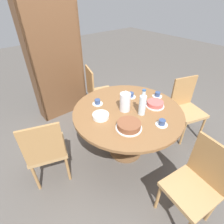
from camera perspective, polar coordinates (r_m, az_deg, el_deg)
The scene contains 16 objects.
ground_plane at distance 2.64m, azimuth 4.36°, elevation -12.44°, with size 14.00×14.00×0.00m, color #56514C.
dining_table at distance 2.23m, azimuth 5.06°, elevation -1.81°, with size 1.35×1.35×0.73m.
chair_a at distance 3.07m, azimuth -4.58°, elevation 6.74°, with size 0.53×0.53×0.92m.
chair_b at distance 2.12m, azimuth -20.64°, elevation -11.37°, with size 0.53×0.53×0.92m.
chair_c at distance 1.90m, azimuth 25.82°, elevation -20.34°, with size 0.48×0.48×0.92m.
chair_d at distance 2.87m, azimuth 22.99°, elevation 1.53°, with size 0.53×0.53×0.92m.
bookshelf at distance 3.13m, azimuth -17.72°, elevation 14.69°, with size 0.86×0.28×1.92m.
coffee_pot at distance 2.09m, azimuth 4.29°, elevation 3.44°, with size 0.13×0.13×0.27m.
water_bottle at distance 2.05m, azimuth 9.91°, elevation 2.45°, with size 0.08×0.08×0.33m.
cake_main at distance 1.87m, azimuth 5.53°, elevation -4.41°, with size 0.28×0.28×0.08m.
cake_second at distance 2.28m, azimuth 13.89°, elevation 2.56°, with size 0.24×0.24×0.06m.
cup_a at distance 2.26m, azimuth -4.74°, elevation 3.19°, with size 0.13×0.13×0.07m.
cup_b at distance 2.50m, azimuth 14.60°, elevation 5.46°, with size 0.13×0.13×0.07m.
cup_c at distance 2.42m, azimuth 6.21°, elevation 5.45°, with size 0.13×0.13×0.07m.
cup_d at distance 1.98m, azimuth 15.94°, elevation -3.46°, with size 0.13×0.13×0.07m.
plate_stack at distance 2.02m, azimuth -3.69°, elevation -1.28°, with size 0.19×0.19×0.05m.
Camera 1 is at (-1.27, -1.23, 1.96)m, focal length 28.00 mm.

